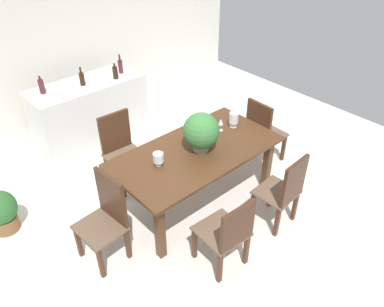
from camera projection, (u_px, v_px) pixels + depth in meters
name	position (u px, v px, depth m)	size (l,w,h in m)	color
ground_plane	(183.00, 190.00, 4.93)	(7.04, 7.04, 0.00)	silver
back_wall	(71.00, 42.00, 5.76)	(6.40, 0.10, 2.60)	silver
dining_table	(197.00, 157.00, 4.38)	(1.97, 1.02, 0.77)	#4C2D19
chair_foot_end	(262.00, 130.00, 5.13)	(0.47, 0.46, 0.98)	#422616
chair_head_end	(107.00, 214.00, 3.80)	(0.45, 0.50, 0.99)	#422616
chair_near_left	(228.00, 232.00, 3.66)	(0.47, 0.49, 0.90)	#422616
chair_far_left	(121.00, 147.00, 4.81)	(0.48, 0.49, 0.97)	#422616
chair_near_right	(285.00, 190.00, 4.14)	(0.46, 0.44, 0.95)	#422616
flower_centerpiece	(201.00, 132.00, 4.19)	(0.41, 0.41, 0.46)	gray
crystal_vase_left	(158.00, 158.00, 4.05)	(0.12, 0.12, 0.15)	silver
crystal_vase_center_near	(234.00, 118.00, 4.68)	(0.12, 0.12, 0.19)	silver
wine_glass	(221.00, 122.00, 4.61)	(0.06, 0.06, 0.16)	silver
kitchen_counter	(90.00, 111.00, 5.70)	(1.66, 0.67, 0.93)	silver
wine_bottle_amber	(120.00, 66.00, 5.66)	(0.07, 0.07, 0.28)	#511E28
wine_bottle_clear	(115.00, 72.00, 5.50)	(0.08, 0.08, 0.23)	black
wine_bottle_tall	(42.00, 86.00, 5.10)	(0.08, 0.08, 0.25)	#511E28
wine_bottle_dark	(82.00, 79.00, 5.31)	(0.07, 0.07, 0.27)	black
potted_plant_floor	(1.00, 211.00, 4.21)	(0.37, 0.37, 0.53)	brown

